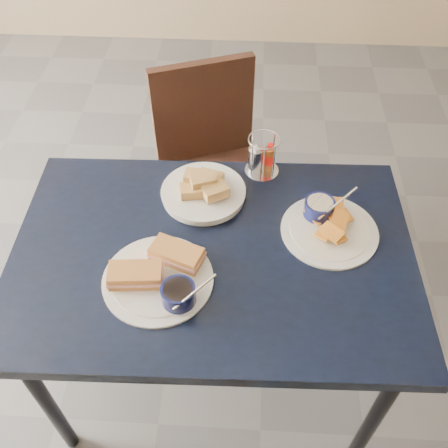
# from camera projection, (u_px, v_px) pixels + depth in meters

# --- Properties ---
(ground) EXTENTS (6.00, 6.00, 0.00)m
(ground) POSITION_uv_depth(u_px,v_px,m) (169.00, 347.00, 2.03)
(ground) COLOR #535358
(ground) RESTS_ON ground
(dining_table) EXTENTS (1.16, 0.79, 0.75)m
(dining_table) POSITION_uv_depth(u_px,v_px,m) (213.00, 266.00, 1.46)
(dining_table) COLOR black
(dining_table) RESTS_ON ground
(chair_far) EXTENTS (0.52, 0.52, 0.87)m
(chair_far) POSITION_uv_depth(u_px,v_px,m) (218.00, 155.00, 2.06)
(chair_far) COLOR black
(chair_far) RESTS_ON ground
(sandwich_plate) EXTENTS (0.31, 0.30, 0.12)m
(sandwich_plate) POSITION_uv_depth(u_px,v_px,m) (161.00, 275.00, 1.32)
(sandwich_plate) COLOR white
(sandwich_plate) RESTS_ON dining_table
(plantain_plate) EXTENTS (0.28, 0.28, 0.12)m
(plantain_plate) POSITION_uv_depth(u_px,v_px,m) (326.00, 222.00, 1.45)
(plantain_plate) COLOR white
(plantain_plate) RESTS_ON dining_table
(bread_basket) EXTENTS (0.26, 0.26, 0.08)m
(bread_basket) POSITION_uv_depth(u_px,v_px,m) (204.00, 190.00, 1.54)
(bread_basket) COLOR white
(bread_basket) RESTS_ON dining_table
(condiment_caddy) EXTENTS (0.11, 0.11, 0.14)m
(condiment_caddy) POSITION_uv_depth(u_px,v_px,m) (261.00, 158.00, 1.59)
(condiment_caddy) COLOR silver
(condiment_caddy) RESTS_ON dining_table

